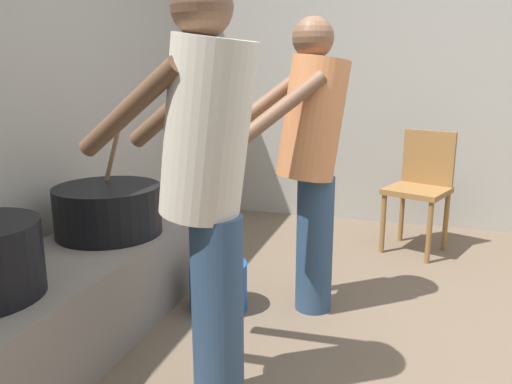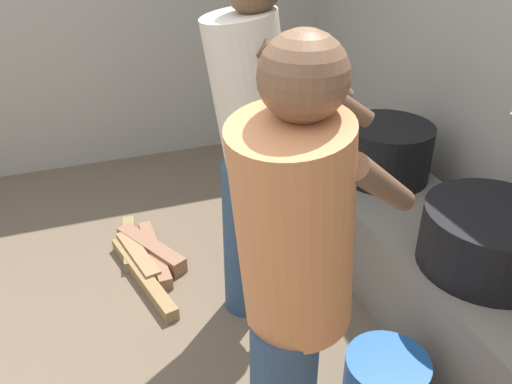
% 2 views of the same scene
% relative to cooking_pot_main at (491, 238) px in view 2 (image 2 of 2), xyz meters
% --- Properties ---
extents(block_enclosure_left, '(0.20, 4.65, 2.30)m').
position_rel_cooking_pot_main_xyz_m(block_enclosure_left, '(-2.58, -1.71, 0.57)').
color(block_enclosure_left, '#9E998E').
rests_on(block_enclosure_left, ground_plane).
extents(hearth_ledge, '(1.85, 0.60, 0.45)m').
position_rel_cooking_pot_main_xyz_m(hearth_ledge, '(-0.42, -0.01, -0.36)').
color(hearth_ledge, slate).
rests_on(hearth_ledge, ground_plane).
extents(cooking_pot_main, '(0.56, 0.56, 0.71)m').
position_rel_cooking_pot_main_xyz_m(cooking_pot_main, '(0.00, 0.00, 0.00)').
color(cooking_pot_main, black).
rests_on(cooking_pot_main, hearth_ledge).
extents(cooking_pot_secondary, '(0.47, 0.47, 0.29)m').
position_rel_cooking_pot_main_xyz_m(cooking_pot_secondary, '(-0.83, 0.03, 0.02)').
color(cooking_pot_secondary, black).
rests_on(cooking_pot_secondary, hearth_ledge).
extents(cook_in_orange_shirt, '(0.64, 0.72, 1.56)m').
position_rel_cooking_pot_main_xyz_m(cook_in_orange_shirt, '(0.33, -1.03, 0.31)').
color(cook_in_orange_shirt, navy).
rests_on(cook_in_orange_shirt, ground_plane).
extents(cook_in_cream_shirt, '(0.45, 0.72, 1.62)m').
position_rel_cooking_pot_main_xyz_m(cook_in_cream_shirt, '(-0.59, -0.82, 0.35)').
color(cook_in_cream_shirt, navy).
rests_on(cook_in_cream_shirt, ground_plane).
extents(firewood_pile, '(0.94, 0.36, 0.09)m').
position_rel_cooking_pot_main_xyz_m(firewood_pile, '(-1.11, -1.27, -0.54)').
color(firewood_pile, olive).
rests_on(firewood_pile, ground_plane).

